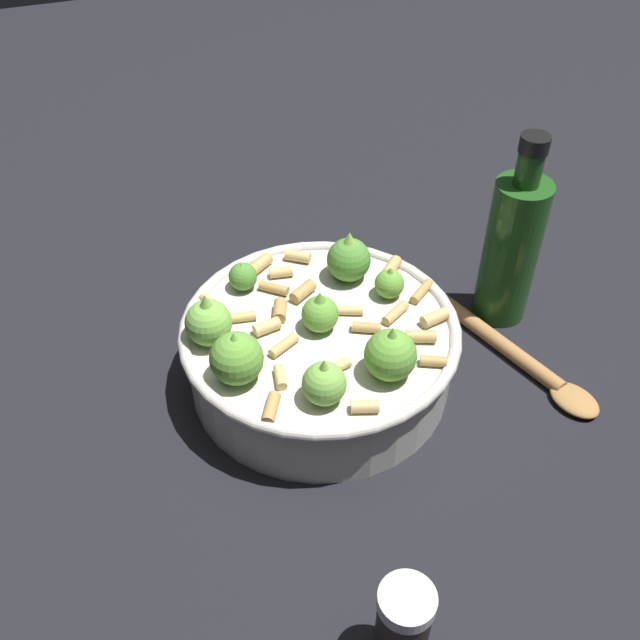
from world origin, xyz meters
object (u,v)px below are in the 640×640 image
cooking_pan (319,347)px  pepper_shaker (403,626)px  olive_oil_bottle (512,247)px  wooden_spoon (516,355)px

cooking_pan → pepper_shaker: 0.28m
olive_oil_bottle → wooden_spoon: 0.11m
pepper_shaker → cooking_pan: bearing=81.9°
pepper_shaker → wooden_spoon: bearing=44.0°
cooking_pan → olive_oil_bottle: 0.23m
wooden_spoon → olive_oil_bottle: bearing=72.5°
olive_oil_bottle → wooden_spoon: bearing=-107.5°
cooking_pan → olive_oil_bottle: bearing=7.2°
olive_oil_bottle → pepper_shaker: bearing=-130.8°
pepper_shaker → olive_oil_bottle: olive_oil_bottle is taller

